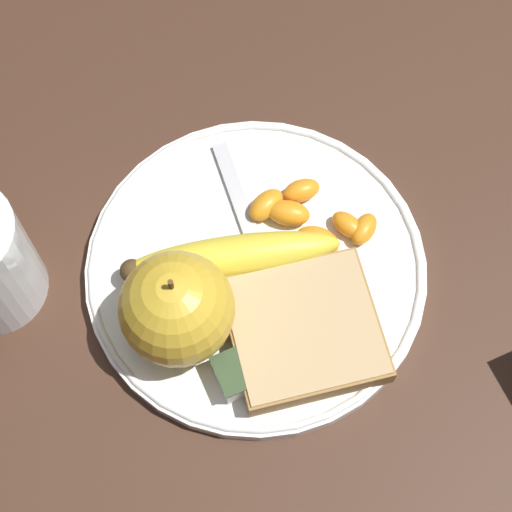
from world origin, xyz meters
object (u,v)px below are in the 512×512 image
plate (256,269)px  fork (261,261)px  jam_packet (243,371)px  apple (177,309)px  bread_slice (304,330)px  banana (230,258)px

plate → fork: (-0.00, -0.00, 0.01)m
plate → jam_packet: jam_packet is taller
plate → apple: (0.07, 0.02, 0.05)m
bread_slice → jam_packet: (0.05, 0.01, -0.00)m
jam_packet → plate: bearing=-120.1°
bread_slice → fork: bread_slice is taller
banana → jam_packet: bearing=73.0°
plate → bread_slice: bread_slice is taller
banana → fork: size_ratio=0.90×
plate → fork: size_ratio=1.42×
plate → bread_slice: size_ratio=2.13×
fork → jam_packet: 0.09m
banana → fork: (-0.02, 0.01, -0.01)m
plate → jam_packet: 0.09m
banana → bread_slice: size_ratio=1.35×
fork → plate: bearing=-63.2°
plate → banana: bearing=-24.2°
banana → jam_packet: banana is taller
fork → jam_packet: (0.05, 0.08, 0.01)m
plate → jam_packet: (0.04, 0.07, 0.01)m
plate → fork: 0.01m
banana → plate: bearing=155.8°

